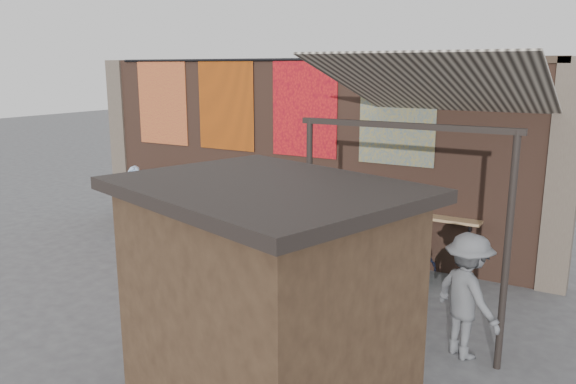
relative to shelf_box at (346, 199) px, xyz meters
The scene contains 35 objects.
ground 2.95m from the shelf_box, 120.62° to the right, with size 70.00×70.00×0.00m, color #474749.
brick_wall 1.61m from the shelf_box, 163.63° to the left, with size 10.00×0.40×4.00m, color brown.
pier_left 6.62m from the shelf_box, behind, with size 0.50×0.50×4.00m, color #4C4238.
pier_right 3.93m from the shelf_box, ahead, with size 0.50×0.50×4.00m, color #4C4238.
eating_counter 1.37m from the shelf_box, behind, with size 8.00×0.32×0.05m, color #9E7A51.
shelf_box is the anchor object (origin of this frame).
tapestry_redgold 5.26m from the shelf_box, behind, with size 1.50×0.02×2.00m, color maroon.
tapestry_sun 3.53m from the shelf_box, behind, with size 1.50×0.02×2.00m, color orange.
tapestry_orange 2.06m from the shelf_box, behind, with size 1.50×0.02×2.00m, color red.
tapestry_multi 2.00m from the shelf_box, 10.86° to the left, with size 1.50×0.02×2.00m, color navy.
hang_rail 3.06m from the shelf_box, behind, with size 0.06×0.06×9.50m, color black.
scooter_stool_0 4.34m from the shelf_box, behind, with size 0.36×0.79×0.75m, color #0C5720, non-canonical shape.
scooter_stool_1 3.68m from the shelf_box, behind, with size 0.35×0.77×0.73m, color #105213, non-canonical shape.
scooter_stool_2 3.03m from the shelf_box, behind, with size 0.37×0.83×0.78m, color #0D0B76, non-canonical shape.
scooter_stool_3 2.46m from the shelf_box, behind, with size 0.40×0.88×0.84m, color black, non-canonical shape.
scooter_stool_4 1.88m from the shelf_box, behind, with size 0.34×0.75×0.72m, color maroon, non-canonical shape.
scooter_stool_5 1.35m from the shelf_box, 163.88° to the right, with size 0.34×0.76×0.72m, color #B6200E, non-canonical shape.
scooter_stool_6 0.93m from the shelf_box, 138.07° to the right, with size 0.40×0.89×0.85m, color navy, non-canonical shape.
scooter_stool_7 0.95m from the shelf_box, 44.36° to the right, with size 0.38×0.84×0.80m, color #0E219A, non-canonical shape.
scooter_stool_8 1.28m from the shelf_box, 20.79° to the right, with size 0.36×0.81×0.77m, color #141A4C, non-canonical shape.
scooter_stool_9 1.80m from the shelf_box, 12.21° to the right, with size 0.39×0.86×0.82m, color #196541, non-canonical shape.
diner_left 5.08m from the shelf_box, behind, with size 0.58×0.38×1.59m, color #9DBCE4.
diner_right 4.74m from the shelf_box, 169.30° to the right, with size 0.75×0.58×1.54m, color #2D232C.
shopper_navy 2.94m from the shelf_box, 47.50° to the right, with size 0.99×0.41×1.69m, color black.
shopper_grey 4.16m from the shelf_box, 42.14° to the right, with size 1.11×0.64×1.72m, color #5E5F63.
shopper_tan 2.41m from the shelf_box, 63.19° to the right, with size 0.75×0.49×1.54m, color #815952.
market_stall 6.00m from the shelf_box, 72.63° to the right, with size 2.46×1.84×2.66m, color black.
stall_roof 6.18m from the shelf_box, 72.63° to the right, with size 2.75×2.12×0.12m, color black.
stall_sign 5.29m from the shelf_box, 66.79° to the right, with size 1.20×0.04×0.50m, color gold.
stall_shelf 5.25m from the shelf_box, 66.79° to the right, with size 2.04×0.10×0.06m, color #473321.
awning_canvas 3.44m from the shelf_box, 33.21° to the right, with size 3.20×3.40×0.03m, color beige.
awning_ledger 3.45m from the shelf_box, ahead, with size 3.30×0.08×0.12m, color #33261C.
awning_header 4.04m from the shelf_box, 53.59° to the right, with size 3.00×0.08×0.08m, color black.
awning_post_left 3.01m from the shelf_box, 75.71° to the right, with size 0.09×0.09×3.10m, color black.
awning_post_right 4.59m from the shelf_box, 39.34° to the right, with size 0.09×0.09×3.10m, color black.
Camera 1 is at (5.94, -7.69, 3.83)m, focal length 35.00 mm.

